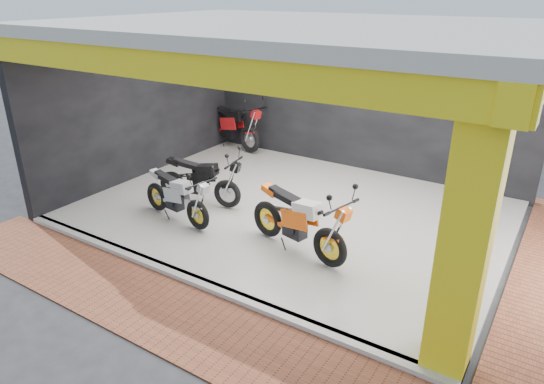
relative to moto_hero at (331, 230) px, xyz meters
The scene contains 13 objects.
ground 1.84m from the moto_hero, 166.17° to the right, with size 80.00×80.00×0.00m, color #2D2D30.
showroom_floor 2.39m from the moto_hero, 135.45° to the left, with size 8.00×6.00×0.10m, color white.
showroom_ceiling 3.63m from the moto_hero, 135.45° to the left, with size 8.40×6.40×0.20m, color beige.
back_wall 5.07m from the moto_hero, 109.07° to the left, with size 8.20×0.20×3.50m, color black.
left_wall 6.02m from the moto_hero, 164.39° to the left, with size 0.20×6.20×3.50m, color black.
corner_column 2.61m from the moto_hero, 28.42° to the right, with size 0.50×0.50×3.50m, color yellow.
header_beam_front 3.31m from the moto_hero, 139.26° to the right, with size 8.40×0.30×0.40m, color yellow.
floor_kerb 2.28m from the moto_hero, 138.85° to the right, with size 8.00×0.20×0.10m, color white.
paver_front 2.84m from the moto_hero, 126.45° to the right, with size 9.00×1.40×0.03m, color brown.
moto_hero is the anchor object (origin of this frame).
moto_row_a 2.62m from the moto_hero, behind, with size 1.92×0.71×1.17m, color #A6A8AD, non-canonical shape.
moto_row_b 2.89m from the moto_hero, 161.46° to the left, with size 1.98×0.73×1.21m, color black, non-canonical shape.
moto_row_d 6.03m from the moto_hero, 137.18° to the left, with size 2.41×0.89×1.47m, color red, non-canonical shape.
Camera 1 is at (4.48, -5.73, 4.22)m, focal length 32.00 mm.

